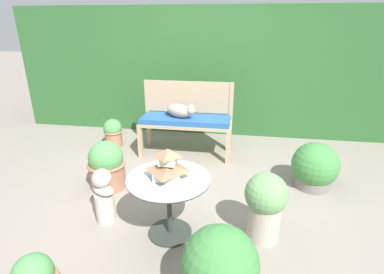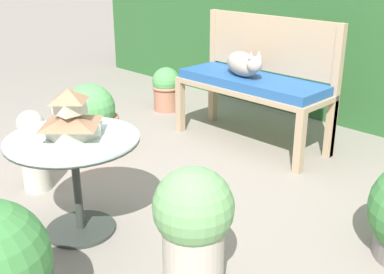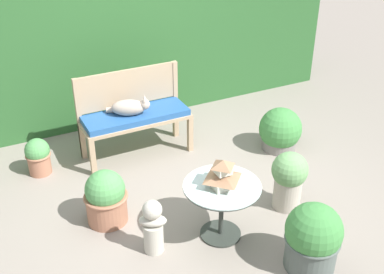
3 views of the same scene
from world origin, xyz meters
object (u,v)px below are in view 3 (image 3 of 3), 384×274
garden_bench (136,119)px  potted_plant_bench_left (106,198)px  potted_plant_patio_mid (313,238)px  potted_plant_hedge_corner (38,156)px  pagoda_birdhouse (223,175)px  potted_plant_bench_right (280,131)px  potted_plant_table_far (289,178)px  patio_table (222,196)px  cat (130,107)px  garden_bust (153,226)px

garden_bench → potted_plant_bench_left: size_ratio=2.27×
potted_plant_patio_mid → potted_plant_hedge_corner: bearing=125.2°
garden_bench → pagoda_birdhouse: pagoda_birdhouse is taller
potted_plant_bench_right → potted_plant_table_far: bearing=-122.1°
potted_plant_patio_mid → garden_bench: bearing=105.1°
pagoda_birdhouse → potted_plant_patio_mid: size_ratio=0.46×
garden_bench → patio_table: (0.17, -1.74, -0.03)m
patio_table → potted_plant_table_far: potted_plant_table_far is taller
potted_plant_hedge_corner → potted_plant_bench_right: 2.86m
potted_plant_table_far → potted_plant_bench_left: potted_plant_table_far is taller
garden_bench → cat: size_ratio=2.76×
cat → patio_table: 1.74m
pagoda_birdhouse → garden_bench: bearing=95.5°
potted_plant_bench_left → garden_bust: bearing=-68.2°
potted_plant_hedge_corner → potted_plant_bench_right: (2.76, -0.77, 0.02)m
pagoda_birdhouse → garden_bust: size_ratio=0.53×
potted_plant_table_far → potted_plant_bench_left: (-1.71, 0.61, -0.08)m
pagoda_birdhouse → potted_plant_table_far: 0.89m
potted_plant_hedge_corner → potted_plant_table_far: size_ratio=0.69×
garden_bench → pagoda_birdhouse: 1.76m
potted_plant_patio_mid → potted_plant_table_far: 0.85m
patio_table → cat: bearing=97.9°
garden_bust → potted_plant_bench_right: (2.09, 0.99, -0.04)m
pagoda_birdhouse → potted_plant_table_far: size_ratio=0.47×
garden_bench → potted_plant_table_far: (0.99, -1.66, -0.13)m
cat → potted_plant_bench_right: bearing=0.7°
garden_bench → potted_plant_table_far: size_ratio=2.04×
garden_bust → potted_plant_table_far: 1.47m
cat → patio_table: (0.24, -1.72, -0.21)m
garden_bench → potted_plant_table_far: potted_plant_table_far is taller
potted_plant_patio_mid → garden_bust: bearing=145.4°
patio_table → potted_plant_table_far: (0.82, 0.08, -0.10)m
patio_table → potted_plant_patio_mid: 0.87m
garden_bench → cat: (-0.07, -0.02, 0.18)m
garden_bust → potted_plant_bench_left: 0.65m
garden_bench → potted_plant_bench_left: potted_plant_bench_left is taller
patio_table → potted_plant_table_far: size_ratio=1.14×
pagoda_birdhouse → potted_plant_hedge_corner: size_ratio=0.67×
potted_plant_bench_right → garden_bench: bearing=157.7°
potted_plant_patio_mid → potted_plant_bench_left: size_ratio=1.13×
garden_bust → potted_plant_hedge_corner: size_ratio=1.27×
potted_plant_patio_mid → potted_plant_bench_right: size_ratio=1.18×
garden_bench → cat: cat is taller
garden_bench → potted_plant_table_far: 1.93m
cat → potted_plant_table_far: bearing=-35.5°
patio_table → potted_plant_bench_right: (1.45, 1.08, -0.21)m
cat → pagoda_birdhouse: pagoda_birdhouse is taller
patio_table → potted_plant_patio_mid: bearing=-54.9°
garden_bench → potted_plant_patio_mid: bearing=-74.9°
garden_bust → potted_plant_hedge_corner: 1.89m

